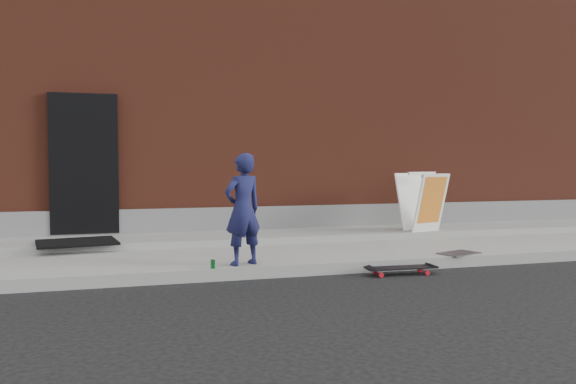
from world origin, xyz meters
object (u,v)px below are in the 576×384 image
object	(u,v)px
child	(243,209)
skateboard	(401,268)
pizza_sign	(422,201)
soda_can	(213,264)

from	to	relation	value
child	skateboard	size ratio (longest dim) A/B	1.53
child	pizza_sign	world-z (taller)	child
skateboard	pizza_sign	size ratio (longest dim) A/B	0.90
child	soda_can	world-z (taller)	child
pizza_sign	soda_can	world-z (taller)	pizza_sign
pizza_sign	soda_can	distance (m)	4.36
child	soda_can	bearing A→B (deg)	-0.72
skateboard	soda_can	distance (m)	2.37
skateboard	soda_can	bearing A→B (deg)	173.22
child	pizza_sign	bearing A→B (deg)	-174.28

